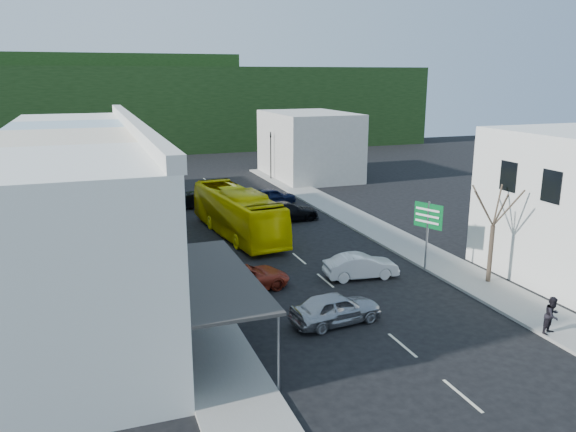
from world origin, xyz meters
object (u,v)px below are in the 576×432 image
Objects in this scene: car_white at (361,266)px; street_tree at (493,226)px; pedestrian_left at (173,257)px; pedestrian_right at (552,315)px; direction_sign at (427,236)px; traffic_signal at (271,156)px; bus at (237,213)px; car_red at (247,276)px; car_silver at (336,309)px.

car_white is 7.22m from street_tree.
pedestrian_left is at bearing 154.92° from street_tree.
street_tree reaches higher than pedestrian_right.
traffic_signal reaches higher than direction_sign.
direction_sign is at bearing 73.95° from pedestrian_right.
pedestrian_left is (-5.43, -6.37, -0.55)m from bus.
street_tree reaches higher than car_red.
direction_sign is 30.17m from traffic_signal.
pedestrian_right is at bearing -115.18° from pedestrian_left.
street_tree reaches higher than direction_sign.
traffic_signal is at bearing 65.37° from direction_sign.
street_tree is (5.99, -3.16, 2.52)m from car_white.
traffic_signal is (8.78, 19.49, 0.98)m from bus.
pedestrian_left and pedestrian_right have the same top height.
pedestrian_left reaches higher than car_silver.
street_tree is (15.61, -7.30, 2.22)m from pedestrian_left.
street_tree is at bearing 56.79° from pedestrian_right.
car_silver is 0.87× the size of traffic_signal.
direction_sign reaches higher than car_white.
street_tree is at bearing -59.63° from bus.
street_tree reaches higher than pedestrian_left.
car_white and car_red have the same top height.
bus is 2.29× the size of traffic_signal.
car_silver is at bearing -159.30° from car_red.
street_tree is at bearing -96.57° from pedestrian_left.
direction_sign is (-0.31, 9.04, 1.01)m from pedestrian_right.
car_red is 1.14× the size of direction_sign.
direction_sign is (13.66, -4.30, 1.01)m from pedestrian_left.
direction_sign is at bearing -58.65° from bus.
car_silver is 2.59× the size of pedestrian_left.
traffic_signal is (4.59, 30.00, 1.83)m from car_white.
direction_sign reaches higher than pedestrian_right.
street_tree is at bearing -111.99° from car_red.
pedestrian_left is at bearing 138.94° from direction_sign.
car_white is 30.41m from traffic_signal.
pedestrian_right is 0.34× the size of traffic_signal.
car_white is 10.48m from pedestrian_left.
traffic_signal is (8.31, 34.88, 1.83)m from car_silver.
car_white is (4.19, -10.52, -0.85)m from bus.
traffic_signal is at bearing 71.63° from pedestrian_right.
car_white is (3.73, 4.87, 0.00)m from car_silver.
pedestrian_right is 9.10m from direction_sign.
street_tree is (10.18, -13.67, 1.67)m from bus.
traffic_signal is at bearing -10.27° from pedestrian_left.
bus reaches higher than pedestrian_right.
street_tree reaches higher than traffic_signal.
traffic_signal is (10.96, 29.54, 1.83)m from car_red.
bus is 8.39m from pedestrian_left.
car_red is 14.43m from pedestrian_right.
traffic_signal is (0.55, 30.16, 0.52)m from direction_sign.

